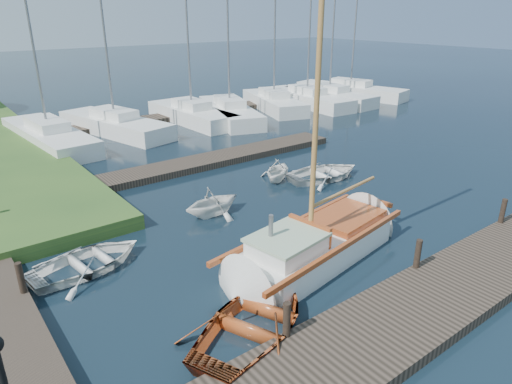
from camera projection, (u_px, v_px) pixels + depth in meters
ground at (256, 226)px, 14.98m from camera, size 160.00×160.00×0.00m
near_dock at (413, 311)px, 10.48m from camera, size 18.00×2.20×0.30m
far_dock at (205, 162)px, 20.85m from camera, size 14.00×1.60×0.30m
pontoon at (232, 108)px, 32.37m from camera, size 30.00×1.60×0.30m
mooring_post_1 at (287, 320)px, 9.34m from camera, size 0.16×0.16×0.80m
mooring_post_2 at (418, 254)px, 11.86m from camera, size 0.16×0.16×0.80m
mooring_post_3 at (503, 211)px, 14.39m from camera, size 0.16×0.16×0.80m
mooring_post_4 at (21, 278)px, 10.79m from camera, size 0.16×0.16×0.80m
sailboat at (317, 246)px, 12.98m from camera, size 7.37×3.08×9.83m
dinghy at (256, 317)px, 9.91m from camera, size 4.45×3.89×0.77m
tender_a at (87, 259)px, 12.35m from camera, size 3.43×2.67×0.65m
tender_b at (212, 199)px, 15.63m from camera, size 2.23×1.96×1.12m
tender_c at (325, 171)px, 19.08m from camera, size 3.63×2.82×0.69m
tender_d at (278, 168)px, 18.90m from camera, size 2.57×2.49×1.04m
marina_boat_0 at (49, 135)px, 23.70m from camera, size 2.91×8.77×9.93m
marina_boat_1 at (115, 123)px, 26.08m from camera, size 4.11×8.38×11.05m
marina_boat_2 at (192, 113)px, 28.66m from camera, size 2.46×7.57×11.66m
marina_boat_3 at (230, 110)px, 29.37m from camera, size 4.60×8.33×12.23m
marina_boat_4 at (274, 101)px, 32.41m from camera, size 4.34×7.74×10.47m
marina_boat_5 at (307, 98)px, 33.72m from camera, size 2.74×8.35×10.60m
marina_boat_6 at (329, 95)px, 34.62m from camera, size 2.60×7.78×10.07m
marina_boat_7 at (350, 89)px, 37.16m from camera, size 4.33×9.34×12.15m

